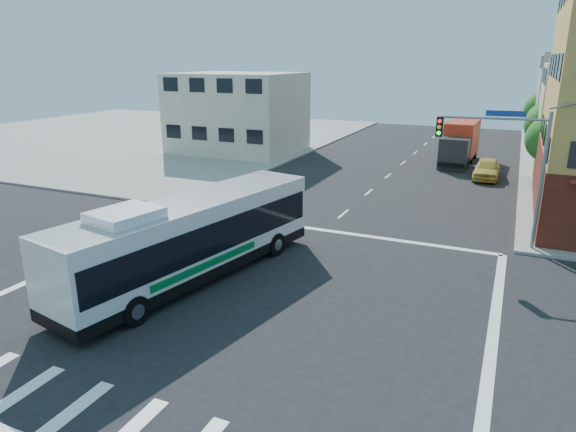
% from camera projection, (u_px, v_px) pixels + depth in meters
% --- Properties ---
extents(ground, '(120.00, 120.00, 0.00)m').
position_uv_depth(ground, '(244.00, 298.00, 21.03)').
color(ground, black).
rests_on(ground, ground).
extents(sidewalk_nw, '(50.00, 50.00, 0.15)m').
position_uv_depth(sidewalk_nw, '(134.00, 135.00, 65.15)').
color(sidewalk_nw, gray).
rests_on(sidewalk_nw, ground).
extents(building_west, '(12.06, 10.06, 8.00)m').
position_uv_depth(building_west, '(238.00, 113.00, 52.62)').
color(building_west, beige).
rests_on(building_west, ground).
extents(signal_mast_ne, '(7.91, 1.13, 8.07)m').
position_uv_depth(signal_mast_ne, '(507.00, 152.00, 25.29)').
color(signal_mast_ne, gray).
rests_on(signal_mast_ne, ground).
extents(street_tree_a, '(3.60, 3.60, 5.53)m').
position_uv_depth(street_tree_a, '(551.00, 137.00, 39.71)').
color(street_tree_a, '#382014').
rests_on(street_tree_a, ground).
extents(street_tree_b, '(3.80, 3.80, 5.79)m').
position_uv_depth(street_tree_b, '(548.00, 123.00, 46.65)').
color(street_tree_b, '#382014').
rests_on(street_tree_b, ground).
extents(street_tree_c, '(3.40, 3.40, 5.29)m').
position_uv_depth(street_tree_c, '(545.00, 117.00, 53.71)').
color(street_tree_c, '#382014').
rests_on(street_tree_c, ground).
extents(street_tree_d, '(4.00, 4.00, 6.03)m').
position_uv_depth(street_tree_d, '(543.00, 107.00, 60.57)').
color(street_tree_d, '#382014').
rests_on(street_tree_d, ground).
extents(transit_bus, '(5.49, 13.73, 3.98)m').
position_uv_depth(transit_bus, '(192.00, 237.00, 22.42)').
color(transit_bus, black).
rests_on(transit_bus, ground).
extents(box_truck, '(2.78, 8.51, 3.79)m').
position_uv_depth(box_truck, '(460.00, 143.00, 47.53)').
color(box_truck, '#252529').
rests_on(box_truck, ground).
extents(parked_car, '(1.99, 4.88, 1.66)m').
position_uv_depth(parked_car, '(487.00, 169.00, 41.63)').
color(parked_car, gold).
rests_on(parked_car, ground).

